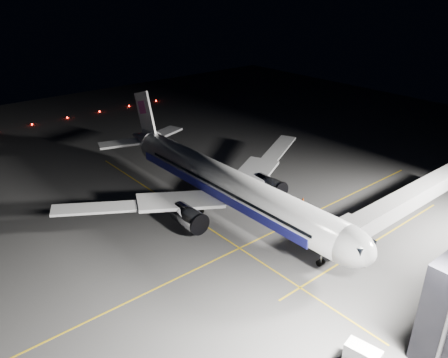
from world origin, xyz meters
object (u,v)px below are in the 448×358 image
service_truck (367,358)px  safety_cone_b (303,199)px  jet_bridge (403,202)px  safety_cone_c (233,189)px  safety_cone_a (253,207)px  airliner (223,182)px  baggage_tug (263,196)px

service_truck → safety_cone_b: 37.77m
jet_bridge → safety_cone_b: size_ratio=57.42×
jet_bridge → safety_cone_b: jet_bridge is taller
jet_bridge → safety_cone_c: (-27.52, -11.83, -4.33)m
safety_cone_b → jet_bridge: bearing=16.2°
safety_cone_b → safety_cone_a: bearing=-110.9°
safety_cone_c → airliner: bearing=-54.5°
safety_cone_b → safety_cone_c: (-11.27, -7.10, -0.04)m
service_truck → safety_cone_c: 43.85m
service_truck → baggage_tug: (-34.19, 18.59, -0.58)m
safety_cone_a → jet_bridge: bearing=35.4°
safety_cone_b → safety_cone_c: safety_cone_b is taller
airliner → safety_cone_c: bearing=125.5°
jet_bridge → service_truck: bearing=-65.7°
baggage_tug → safety_cone_b: (4.97, 5.33, -0.40)m
safety_cone_a → safety_cone_c: size_ratio=1.08×
airliner → safety_cone_b: size_ratio=102.62×
safety_cone_c → safety_cone_a: bearing=-16.1°
safety_cone_b → service_truck: bearing=-39.3°
jet_bridge → safety_cone_c: size_ratio=67.41×
service_truck → safety_cone_a: (-32.77, 14.59, -1.01)m
jet_bridge → safety_cone_a: size_ratio=62.55×
service_truck → jet_bridge: bearing=103.7°
airliner → safety_cone_b: bearing=62.9°
jet_bridge → baggage_tug: size_ratio=13.26×
service_truck → safety_cone_a: bearing=145.3°
airliner → service_truck: airliner is taller
safety_cone_a → safety_cone_c: bearing=163.9°
jet_bridge → safety_cone_a: jet_bridge is taller
jet_bridge → safety_cone_a: (-19.81, -14.06, -4.31)m
safety_cone_a → baggage_tug: bearing=109.6°
service_truck → airliner: bearing=153.0°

